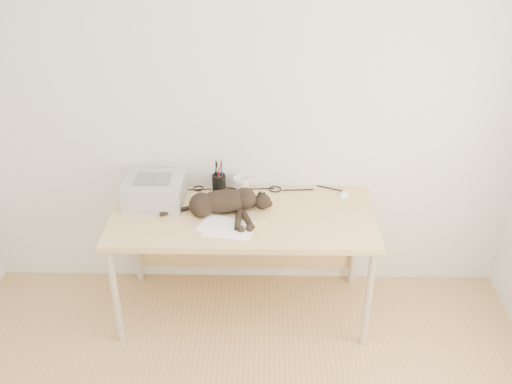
{
  "coord_description": "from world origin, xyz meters",
  "views": [
    {
      "loc": [
        0.13,
        -1.52,
        2.57
      ],
      "look_at": [
        0.08,
        1.34,
        0.93
      ],
      "focal_mm": 40.0,
      "sensor_mm": 36.0,
      "label": 1
    }
  ],
  "objects_px": {
    "cat": "(222,203)",
    "mug": "(242,185)",
    "pen_cup": "(219,183)",
    "desk": "(243,226)",
    "printer": "(154,191)",
    "mouse": "(344,193)"
  },
  "relations": [
    {
      "from": "mug",
      "to": "mouse",
      "type": "height_order",
      "value": "mug"
    },
    {
      "from": "cat",
      "to": "pen_cup",
      "type": "relative_size",
      "value": 3.09
    },
    {
      "from": "mug",
      "to": "cat",
      "type": "bearing_deg",
      "value": -113.77
    },
    {
      "from": "mouse",
      "to": "cat",
      "type": "bearing_deg",
      "value": -142.32
    },
    {
      "from": "desk",
      "to": "mouse",
      "type": "height_order",
      "value": "mouse"
    },
    {
      "from": "printer",
      "to": "mouse",
      "type": "relative_size",
      "value": 3.49
    },
    {
      "from": "mouse",
      "to": "mug",
      "type": "bearing_deg",
      "value": -161.33
    },
    {
      "from": "mug",
      "to": "mouse",
      "type": "bearing_deg",
      "value": -2.91
    },
    {
      "from": "cat",
      "to": "pen_cup",
      "type": "height_order",
      "value": "pen_cup"
    },
    {
      "from": "printer",
      "to": "mug",
      "type": "xyz_separation_m",
      "value": [
        0.54,
        0.14,
        -0.03
      ]
    },
    {
      "from": "cat",
      "to": "mug",
      "type": "height_order",
      "value": "cat"
    },
    {
      "from": "desk",
      "to": "printer",
      "type": "height_order",
      "value": "printer"
    },
    {
      "from": "cat",
      "to": "pen_cup",
      "type": "bearing_deg",
      "value": 86.89
    },
    {
      "from": "printer",
      "to": "cat",
      "type": "distance_m",
      "value": 0.44
    },
    {
      "from": "cat",
      "to": "pen_cup",
      "type": "distance_m",
      "value": 0.26
    },
    {
      "from": "mug",
      "to": "mouse",
      "type": "xyz_separation_m",
      "value": [
        0.65,
        -0.03,
        -0.03
      ]
    },
    {
      "from": "mug",
      "to": "printer",
      "type": "bearing_deg",
      "value": -165.54
    },
    {
      "from": "mug",
      "to": "desk",
      "type": "bearing_deg",
      "value": -85.92
    },
    {
      "from": "cat",
      "to": "mouse",
      "type": "bearing_deg",
      "value": 4.96
    },
    {
      "from": "desk",
      "to": "printer",
      "type": "distance_m",
      "value": 0.59
    },
    {
      "from": "mug",
      "to": "pen_cup",
      "type": "relative_size",
      "value": 0.5
    },
    {
      "from": "cat",
      "to": "pen_cup",
      "type": "xyz_separation_m",
      "value": [
        -0.04,
        0.26,
        -0.01
      ]
    }
  ]
}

